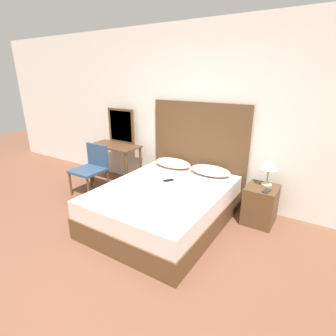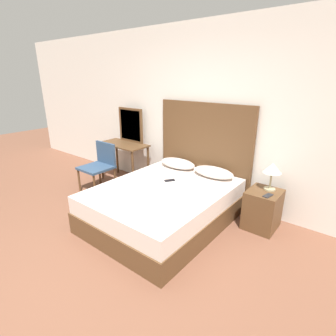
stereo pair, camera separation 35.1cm
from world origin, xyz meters
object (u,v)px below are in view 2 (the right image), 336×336
object	(u,v)px
table_lamp	(272,169)
chair	(100,163)
bed	(164,205)
phone_on_nightstand	(268,195)
phone_on_bed	(170,180)
nightstand	(262,209)
vanity_desk	(124,151)

from	to	relation	value
table_lamp	chair	distance (m)	2.83
bed	phone_on_nightstand	size ratio (longest dim) A/B	12.21
phone_on_bed	table_lamp	world-z (taller)	table_lamp
phone_on_bed	nightstand	xyz separation A→B (m)	(1.20, 0.47, -0.26)
table_lamp	chair	world-z (taller)	table_lamp
phone_on_bed	table_lamp	bearing A→B (deg)	24.43
phone_on_bed	nightstand	size ratio (longest dim) A/B	0.31
vanity_desk	chair	size ratio (longest dim) A/B	1.15
vanity_desk	phone_on_bed	bearing A→B (deg)	-17.61
nightstand	phone_on_bed	bearing A→B (deg)	-158.68
phone_on_nightstand	phone_on_bed	bearing A→B (deg)	-164.43
bed	table_lamp	xyz separation A→B (m)	(1.15, 0.80, 0.55)
chair	bed	bearing A→B (deg)	-6.32
bed	vanity_desk	bearing A→B (deg)	155.59
bed	vanity_desk	size ratio (longest dim) A/B	2.06
phone_on_bed	table_lamp	distance (m)	1.38
table_lamp	vanity_desk	distance (m)	2.71
phone_on_bed	vanity_desk	bearing A→B (deg)	162.39
phone_on_bed	table_lamp	size ratio (longest dim) A/B	0.45
phone_on_bed	chair	distance (m)	1.51
chair	nightstand	bearing A→B (deg)	11.03
phone_on_bed	nightstand	bearing A→B (deg)	21.32
nightstand	table_lamp	world-z (taller)	table_lamp
phone_on_nightstand	nightstand	bearing A→B (deg)	124.96
phone_on_bed	phone_on_nightstand	world-z (taller)	phone_on_nightstand
phone_on_bed	chair	world-z (taller)	chair
bed	phone_on_bed	xyz separation A→B (m)	(-0.08, 0.24, 0.27)
bed	table_lamp	world-z (taller)	table_lamp
phone_on_bed	phone_on_nightstand	distance (m)	1.33
phone_on_bed	chair	size ratio (longest dim) A/B	0.20
chair	table_lamp	bearing A→B (deg)	12.72
table_lamp	phone_on_nightstand	xyz separation A→B (m)	(0.05, -0.20, -0.28)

